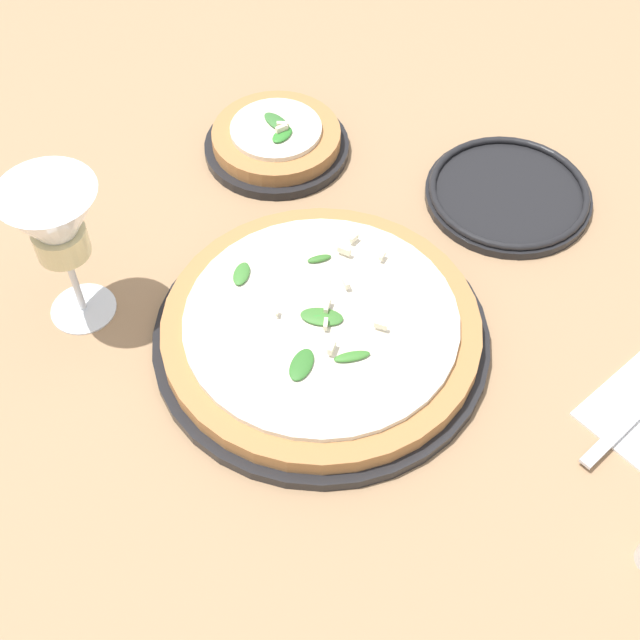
{
  "coord_description": "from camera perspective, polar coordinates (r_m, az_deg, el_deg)",
  "views": [
    {
      "loc": [
        -0.18,
        -0.49,
        0.71
      ],
      "look_at": [
        0.02,
        0.0,
        0.03
      ],
      "focal_mm": 50.0,
      "sensor_mm": 36.0,
      "label": 1
    }
  ],
  "objects": [
    {
      "name": "pizza_arugula_main",
      "position": [
        0.87,
        -0.0,
        -0.53
      ],
      "size": [
        0.33,
        0.33,
        0.05
      ],
      "color": "black",
      "rests_on": "ground_plane"
    },
    {
      "name": "side_plate_white",
      "position": [
        1.03,
        11.96,
        7.92
      ],
      "size": [
        0.19,
        0.19,
        0.02
      ],
      "color": "black",
      "rests_on": "ground_plane"
    },
    {
      "name": "pizza_personal_side",
      "position": [
        1.07,
        -2.8,
        11.4
      ],
      "size": [
        0.17,
        0.17,
        0.05
      ],
      "color": "black",
      "rests_on": "ground_plane"
    },
    {
      "name": "ground_plane",
      "position": [
        0.88,
        -1.23,
        -1.78
      ],
      "size": [
        6.0,
        6.0,
        0.0
      ],
      "primitive_type": "plane",
      "color": "#9E7A56"
    },
    {
      "name": "wine_glass",
      "position": [
        0.85,
        -16.49,
        5.65
      ],
      "size": [
        0.09,
        0.09,
        0.17
      ],
      "color": "white",
      "rests_on": "ground_plane"
    }
  ]
}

